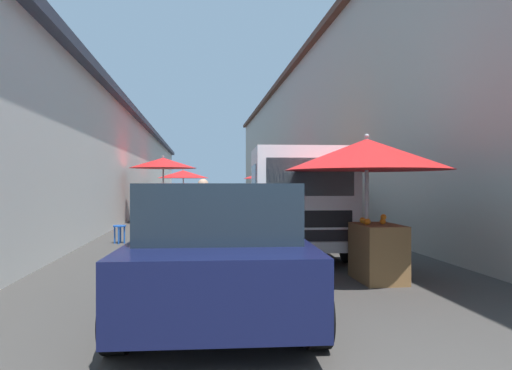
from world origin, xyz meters
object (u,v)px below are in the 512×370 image
at_px(fruit_stall_mid_lane, 164,171).
at_px(fruit_stall_far_right, 272,178).
at_px(fruit_stall_near_left, 183,179).
at_px(parked_scooter, 159,217).
at_px(delivery_truck, 296,204).
at_px(plastic_stool, 120,230).
at_px(fruit_stall_far_left, 298,175).
at_px(hatchback_car, 220,244).
at_px(fruit_stall_near_right, 368,168).
at_px(vendor_by_crates, 203,213).

height_order(fruit_stall_mid_lane, fruit_stall_far_right, fruit_stall_mid_lane).
xyz_separation_m(fruit_stall_near_left, parked_scooter, (-8.57, 0.33, -1.20)).
bearing_deg(fruit_stall_far_right, fruit_stall_near_left, 50.13).
xyz_separation_m(fruit_stall_mid_lane, fruit_stall_far_right, (2.28, -4.33, -0.25)).
bearing_deg(fruit_stall_near_left, delivery_truck, -168.18).
bearing_deg(delivery_truck, plastic_stool, 58.56).
xyz_separation_m(fruit_stall_mid_lane, fruit_stall_far_left, (-3.50, -4.12, -0.19)).
bearing_deg(fruit_stall_far_left, parked_scooter, 83.42).
xyz_separation_m(fruit_stall_far_left, parked_scooter, (0.46, 4.02, -1.25)).
distance_m(fruit_stall_far_right, hatchback_car, 13.44).
bearing_deg(fruit_stall_near_right, fruit_stall_far_left, -3.29).
distance_m(fruit_stall_near_left, fruit_stall_far_left, 9.75).
height_order(fruit_stall_mid_lane, fruit_stall_near_right, fruit_stall_mid_lane).
distance_m(fruit_stall_near_right, hatchback_car, 2.67).
distance_m(fruit_stall_far_left, parked_scooter, 4.23).
distance_m(fruit_stall_mid_lane, delivery_truck, 8.19).
relative_size(fruit_stall_near_left, fruit_stall_far_left, 0.92).
height_order(fruit_stall_far_left, fruit_stall_far_right, fruit_stall_far_left).
bearing_deg(plastic_stool, fruit_stall_far_right, -33.65).
distance_m(fruit_stall_near_left, fruit_stall_near_right, 15.63).
xyz_separation_m(fruit_stall_near_left, fruit_stall_near_right, (-15.27, -3.33, 0.03)).
distance_m(fruit_stall_mid_lane, vendor_by_crates, 7.64).
height_order(fruit_stall_near_right, hatchback_car, fruit_stall_near_right).
bearing_deg(hatchback_car, parked_scooter, 10.26).
height_order(delivery_truck, vendor_by_crates, delivery_truck).
bearing_deg(parked_scooter, hatchback_car, -169.74).
relative_size(fruit_stall_far_left, fruit_stall_near_right, 1.12).
relative_size(fruit_stall_mid_lane, hatchback_car, 0.61).
relative_size(vendor_by_crates, plastic_stool, 3.53).
bearing_deg(hatchback_car, fruit_stall_near_right, -64.12).
bearing_deg(hatchback_car, delivery_truck, -26.36).
bearing_deg(fruit_stall_near_right, fruit_stall_far_right, -2.72).
distance_m(hatchback_car, vendor_by_crates, 3.39).
bearing_deg(plastic_stool, fruit_stall_near_right, -136.06).
distance_m(hatchback_car, parked_scooter, 7.93).
bearing_deg(fruit_stall_far_left, fruit_stall_far_right, -2.10).
relative_size(fruit_stall_far_right, parked_scooter, 1.49).
bearing_deg(fruit_stall_near_right, fruit_stall_near_left, 12.28).
bearing_deg(fruit_stall_near_left, parked_scooter, 177.78).
relative_size(hatchback_car, parked_scooter, 2.36).
height_order(fruit_stall_mid_lane, delivery_truck, fruit_stall_mid_lane).
height_order(fruit_stall_near_left, fruit_stall_near_right, fruit_stall_near_right).
bearing_deg(vendor_by_crates, fruit_stall_near_right, -133.50).
xyz_separation_m(parked_scooter, plastic_stool, (-2.14, 0.74, -0.12)).
xyz_separation_m(vendor_by_crates, parked_scooter, (4.41, 1.24, -0.43)).
xyz_separation_m(hatchback_car, vendor_by_crates, (3.38, 0.17, 0.14)).
xyz_separation_m(fruit_stall_near_left, vendor_by_crates, (-12.98, -0.91, -0.77)).
height_order(hatchback_car, delivery_truck, delivery_truck).
bearing_deg(plastic_stool, vendor_by_crates, -138.90).
bearing_deg(delivery_truck, fruit_stall_far_left, -13.42).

